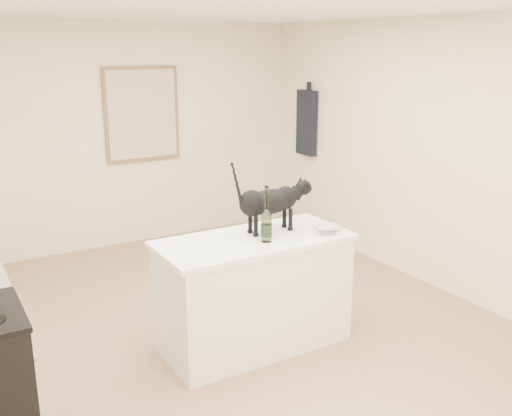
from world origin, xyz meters
name	(u,v)px	position (x,y,z in m)	size (l,w,h in m)	color
floor	(231,336)	(0.00, 0.00, 0.00)	(5.50, 5.50, 0.00)	#916D4D
ceiling	(227,5)	(0.00, 0.00, 2.60)	(5.50, 5.50, 0.00)	white
wall_back	(118,137)	(0.00, 2.75, 1.30)	(4.50, 4.50, 0.00)	beige
wall_right	(436,156)	(2.25, 0.00, 1.30)	(5.50, 5.50, 0.00)	beige
island_base	(254,295)	(0.10, -0.20, 0.43)	(1.44, 0.67, 0.86)	white
island_top	(254,241)	(0.10, -0.20, 0.88)	(1.50, 0.70, 0.04)	white
artwork_frame	(142,114)	(0.30, 2.72, 1.55)	(0.90, 0.03, 1.10)	brown
artwork_canvas	(143,114)	(0.30, 2.70, 1.55)	(0.82, 0.00, 1.02)	beige
hanging_garment	(307,123)	(2.19, 2.05, 1.40)	(0.08, 0.34, 0.80)	black
black_cat	(269,205)	(0.28, -0.13, 1.12)	(0.63, 0.19, 0.44)	black
wine_bottle	(267,217)	(0.14, -0.32, 1.09)	(0.08, 0.08, 0.38)	#325321
glass_bowl	(327,230)	(0.66, -0.39, 0.93)	(0.22, 0.22, 0.05)	white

